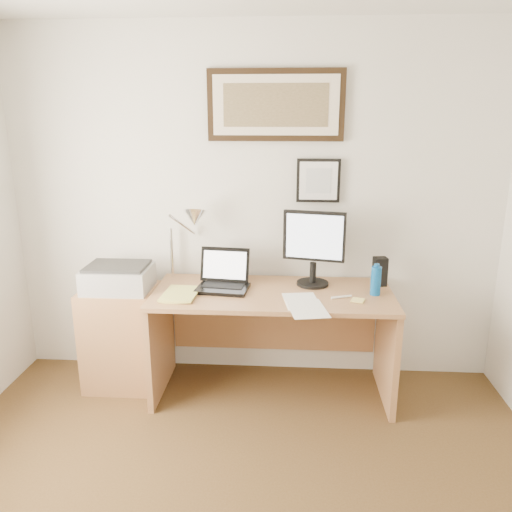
# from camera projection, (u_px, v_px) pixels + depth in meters

# --- Properties ---
(wall_back) EXTENTS (3.50, 0.02, 2.50)m
(wall_back) POSITION_uv_depth(u_px,v_px,m) (254.00, 208.00, 3.55)
(wall_back) COLOR silver
(wall_back) RESTS_ON ground
(side_cabinet) EXTENTS (0.50, 0.40, 0.73)m
(side_cabinet) POSITION_uv_depth(u_px,v_px,m) (122.00, 337.00, 3.55)
(side_cabinet) COLOR #9B6941
(side_cabinet) RESTS_ON floor
(water_bottle) EXTENTS (0.07, 0.07, 0.19)m
(water_bottle) POSITION_uv_depth(u_px,v_px,m) (376.00, 281.00, 3.25)
(water_bottle) COLOR #0C509D
(water_bottle) RESTS_ON desk
(bottle_cap) EXTENTS (0.03, 0.03, 0.02)m
(bottle_cap) POSITION_uv_depth(u_px,v_px,m) (377.00, 265.00, 3.22)
(bottle_cap) COLOR #0C509D
(bottle_cap) RESTS_ON water_bottle
(speaker) EXTENTS (0.10, 0.09, 0.20)m
(speaker) POSITION_uv_depth(u_px,v_px,m) (380.00, 271.00, 3.43)
(speaker) COLOR black
(speaker) RESTS_ON desk
(paper_sheet_a) EXTENTS (0.25, 0.33, 0.00)m
(paper_sheet_a) POSITION_uv_depth(u_px,v_px,m) (301.00, 301.00, 3.16)
(paper_sheet_a) COLOR white
(paper_sheet_a) RESTS_ON desk
(paper_sheet_b) EXTENTS (0.27, 0.35, 0.00)m
(paper_sheet_b) POSITION_uv_depth(u_px,v_px,m) (307.00, 309.00, 3.03)
(paper_sheet_b) COLOR white
(paper_sheet_b) RESTS_ON desk
(sticky_pad) EXTENTS (0.10, 0.10, 0.01)m
(sticky_pad) POSITION_uv_depth(u_px,v_px,m) (358.00, 300.00, 3.16)
(sticky_pad) COLOR #FEE978
(sticky_pad) RESTS_ON desk
(marker_pen) EXTENTS (0.14, 0.06, 0.02)m
(marker_pen) POSITION_uv_depth(u_px,v_px,m) (341.00, 297.00, 3.21)
(marker_pen) COLOR white
(marker_pen) RESTS_ON desk
(book) EXTENTS (0.23, 0.31, 0.02)m
(book) POSITION_uv_depth(u_px,v_px,m) (164.00, 294.00, 3.26)
(book) COLOR #D4D363
(book) RESTS_ON desk
(desk) EXTENTS (1.60, 0.70, 0.75)m
(desk) POSITION_uv_depth(u_px,v_px,m) (273.00, 319.00, 3.47)
(desk) COLOR #9B6941
(desk) RESTS_ON floor
(laptop) EXTENTS (0.37, 0.33, 0.26)m
(laptop) POSITION_uv_depth(u_px,v_px,m) (223.00, 280.00, 3.39)
(laptop) COLOR black
(laptop) RESTS_ON desk
(lcd_monitor) EXTENTS (0.42, 0.22, 0.52)m
(lcd_monitor) POSITION_uv_depth(u_px,v_px,m) (314.00, 245.00, 3.38)
(lcd_monitor) COLOR black
(lcd_monitor) RESTS_ON desk
(printer) EXTENTS (0.44, 0.34, 0.18)m
(printer) POSITION_uv_depth(u_px,v_px,m) (118.00, 277.00, 3.40)
(printer) COLOR #A4A5A7
(printer) RESTS_ON side_cabinet
(desk_lamp) EXTENTS (0.29, 0.27, 0.53)m
(desk_lamp) POSITION_uv_depth(u_px,v_px,m) (192.00, 221.00, 3.42)
(desk_lamp) COLOR silver
(desk_lamp) RESTS_ON desk
(picture_large) EXTENTS (0.92, 0.04, 0.47)m
(picture_large) POSITION_uv_depth(u_px,v_px,m) (276.00, 105.00, 3.33)
(picture_large) COLOR black
(picture_large) RESTS_ON wall_back
(picture_small) EXTENTS (0.30, 0.03, 0.30)m
(picture_small) POSITION_uv_depth(u_px,v_px,m) (318.00, 181.00, 3.45)
(picture_small) COLOR black
(picture_small) RESTS_ON wall_back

